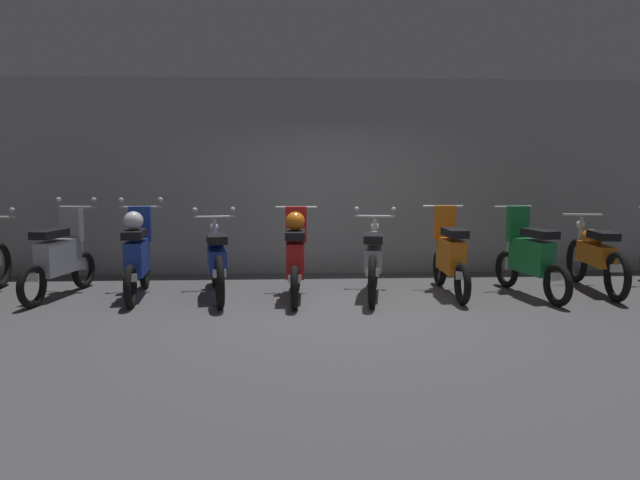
% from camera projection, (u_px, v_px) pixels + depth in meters
% --- Properties ---
extents(ground_plane, '(80.00, 80.00, 0.00)m').
position_uv_depth(ground_plane, '(340.00, 310.00, 6.64)').
color(ground_plane, '#4C4C4F').
extents(back_wall, '(17.29, 0.30, 3.09)m').
position_uv_depth(back_wall, '(327.00, 178.00, 9.01)').
color(back_wall, gray).
rests_on(back_wall, ground).
extents(motorbike_slot_1, '(0.58, 1.67, 1.29)m').
position_uv_depth(motorbike_slot_1, '(60.00, 257.00, 7.32)').
color(motorbike_slot_1, black).
rests_on(motorbike_slot_1, ground).
extents(motorbike_slot_2, '(0.59, 1.68, 1.29)m').
position_uv_depth(motorbike_slot_2, '(137.00, 254.00, 7.28)').
color(motorbike_slot_2, black).
rests_on(motorbike_slot_2, ground).
extents(motorbike_slot_3, '(0.61, 1.93, 1.15)m').
position_uv_depth(motorbike_slot_3, '(217.00, 260.00, 7.32)').
color(motorbike_slot_3, black).
rests_on(motorbike_slot_3, ground).
extents(motorbike_slot_4, '(0.56, 1.68, 1.18)m').
position_uv_depth(motorbike_slot_4, '(296.00, 255.00, 7.22)').
color(motorbike_slot_4, black).
rests_on(motorbike_slot_4, ground).
extents(motorbike_slot_5, '(0.59, 1.94, 1.15)m').
position_uv_depth(motorbike_slot_5, '(374.00, 259.00, 7.40)').
color(motorbike_slot_5, black).
rests_on(motorbike_slot_5, ground).
extents(motorbike_slot_6, '(0.56, 1.68, 1.18)m').
position_uv_depth(motorbike_slot_6, '(450.00, 256.00, 7.46)').
color(motorbike_slot_6, black).
rests_on(motorbike_slot_6, ground).
extents(motorbike_slot_7, '(0.56, 1.67, 1.18)m').
position_uv_depth(motorbike_slot_7, '(529.00, 257.00, 7.37)').
color(motorbike_slot_7, black).
rests_on(motorbike_slot_7, ground).
extents(motorbike_slot_8, '(0.56, 1.95, 1.03)m').
position_uv_depth(motorbike_slot_8, '(595.00, 256.00, 7.68)').
color(motorbike_slot_8, black).
rests_on(motorbike_slot_8, ground).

